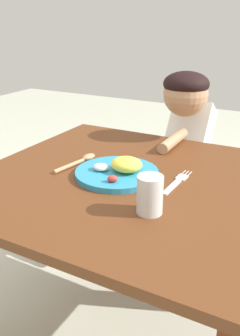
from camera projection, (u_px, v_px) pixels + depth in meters
name	position (u px, v px, depth m)	size (l,w,h in m)	color
ground_plane	(132.00, 335.00, 1.44)	(8.00, 8.00, 0.00)	beige
dining_table	(134.00, 214.00, 1.23)	(1.02, 0.92, 0.68)	#5C3017
plate	(119.00, 171.00, 1.18)	(0.27, 0.27, 0.07)	teal
fork	(176.00, 183.00, 1.14)	(0.03, 0.20, 0.01)	silver
spoon	(81.00, 160.00, 1.29)	(0.06, 0.20, 0.02)	tan
drinking_cup	(150.00, 195.00, 0.95)	(0.07, 0.07, 0.11)	silver
person	(187.00, 157.00, 1.69)	(0.19, 0.48, 0.97)	#4A3859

